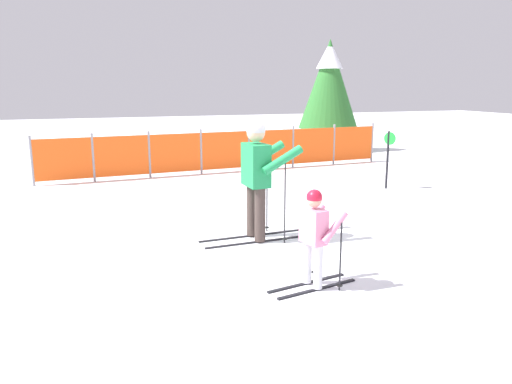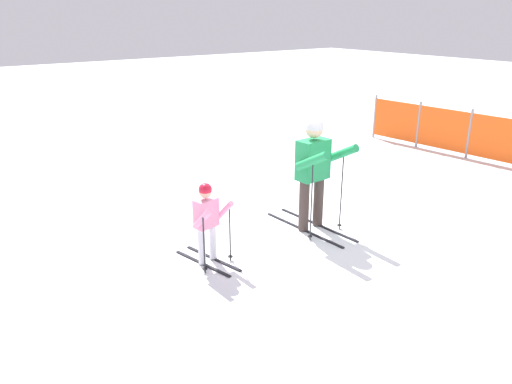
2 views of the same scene
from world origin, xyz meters
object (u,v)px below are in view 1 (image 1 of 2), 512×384
at_px(skier_adult, 258,169).
at_px(trail_marker, 388,153).
at_px(skier_child, 315,231).
at_px(conifer_far, 329,83).
at_px(safety_fence, 225,150).

height_order(skier_adult, trail_marker, skier_adult).
distance_m(skier_child, trail_marker, 6.04).
bearing_deg(conifer_far, safety_fence, -146.64).
height_order(conifer_far, trail_marker, conifer_far).
xyz_separation_m(skier_adult, safety_fence, (1.18, 5.88, -0.50)).
xyz_separation_m(skier_adult, conifer_far, (5.80, 8.92, 1.28)).
bearing_deg(skier_adult, skier_child, -92.69).
height_order(safety_fence, trail_marker, trail_marker).
bearing_deg(skier_adult, trail_marker, 30.21).
bearing_deg(safety_fence, skier_child, -98.62).
height_order(skier_child, safety_fence, safety_fence).
bearing_deg(trail_marker, conifer_far, 74.23).
height_order(skier_child, trail_marker, trail_marker).
xyz_separation_m(skier_child, safety_fence, (1.19, 7.82, -0.09)).
relative_size(skier_adult, conifer_far, 0.47).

